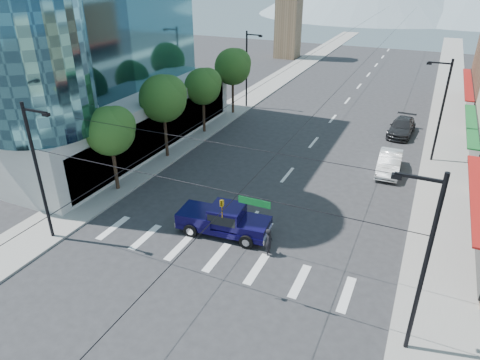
{
  "coord_description": "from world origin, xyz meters",
  "views": [
    {
      "loc": [
        9.71,
        -16.89,
        15.78
      ],
      "look_at": [
        -0.76,
        6.1,
        3.0
      ],
      "focal_mm": 32.0,
      "sensor_mm": 36.0,
      "label": 1
    }
  ],
  "objects_px": {
    "parked_car_far": "(402,127)",
    "pickup_truck": "(223,219)",
    "pedestrian": "(269,242)",
    "parked_car_near": "(390,163)",
    "parked_car_mid": "(389,163)"
  },
  "relations": [
    {
      "from": "pedestrian",
      "to": "parked_car_far",
      "type": "distance_m",
      "value": 25.3
    },
    {
      "from": "pickup_truck",
      "to": "parked_car_far",
      "type": "xyz_separation_m",
      "value": [
        8.59,
        23.89,
        -0.26
      ]
    },
    {
      "from": "parked_car_near",
      "to": "pedestrian",
      "type": "bearing_deg",
      "value": -108.42
    },
    {
      "from": "parked_car_near",
      "to": "parked_car_mid",
      "type": "bearing_deg",
      "value": -90.03
    },
    {
      "from": "pickup_truck",
      "to": "parked_car_far",
      "type": "relative_size",
      "value": 1.12
    },
    {
      "from": "parked_car_mid",
      "to": "parked_car_far",
      "type": "distance_m",
      "value": 9.78
    },
    {
      "from": "pickup_truck",
      "to": "parked_car_far",
      "type": "bearing_deg",
      "value": 65.12
    },
    {
      "from": "pickup_truck",
      "to": "parked_car_far",
      "type": "height_order",
      "value": "pickup_truck"
    },
    {
      "from": "pickup_truck",
      "to": "parked_car_mid",
      "type": "xyz_separation_m",
      "value": [
        8.58,
        14.11,
        -0.22
      ]
    },
    {
      "from": "pedestrian",
      "to": "parked_car_far",
      "type": "bearing_deg",
      "value": -28.24
    },
    {
      "from": "parked_car_far",
      "to": "parked_car_near",
      "type": "bearing_deg",
      "value": -86.48
    },
    {
      "from": "parked_car_far",
      "to": "pickup_truck",
      "type": "bearing_deg",
      "value": -106.23
    },
    {
      "from": "parked_car_mid",
      "to": "parked_car_far",
      "type": "height_order",
      "value": "parked_car_mid"
    },
    {
      "from": "parked_car_mid",
      "to": "parked_car_near",
      "type": "bearing_deg",
      "value": 88.04
    },
    {
      "from": "pickup_truck",
      "to": "pedestrian",
      "type": "distance_m",
      "value": 3.6
    }
  ]
}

